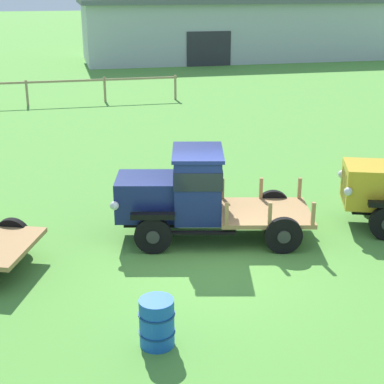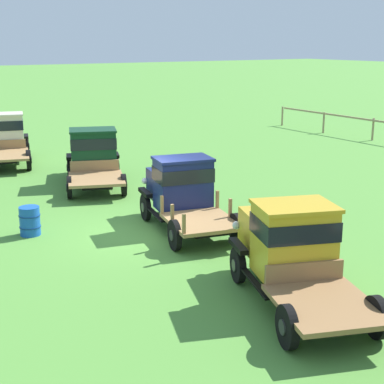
# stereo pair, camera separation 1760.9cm
# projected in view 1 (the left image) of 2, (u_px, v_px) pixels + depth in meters

# --- Properties ---
(ground_plane) EXTENTS (240.00, 240.00, 0.00)m
(ground_plane) POSITION_uv_depth(u_px,v_px,m) (208.00, 261.00, 12.64)
(ground_plane) COLOR #518E38
(farm_shed) EXTENTS (24.72, 7.98, 4.56)m
(farm_shed) POSITION_uv_depth(u_px,v_px,m) (243.00, 28.00, 45.31)
(farm_shed) COLOR #B2B7BC
(farm_shed) RESTS_ON ground
(vintage_truck_midrow_center) EXTENTS (4.78, 2.72, 2.10)m
(vintage_truck_midrow_center) POSITION_uv_depth(u_px,v_px,m) (191.00, 193.00, 13.48)
(vintage_truck_midrow_center) COLOR black
(vintage_truck_midrow_center) RESTS_ON ground
(oil_drum_beside_row) EXTENTS (0.61, 0.61, 0.83)m
(oil_drum_beside_row) POSITION_uv_depth(u_px,v_px,m) (157.00, 322.00, 9.60)
(oil_drum_beside_row) COLOR #1951B2
(oil_drum_beside_row) RESTS_ON ground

